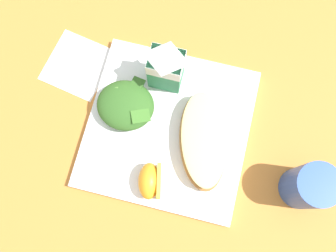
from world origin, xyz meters
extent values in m
plane|color=#C67A33|center=(0.00, 0.00, 0.00)|extent=(3.00, 3.00, 0.00)
cube|color=white|center=(0.00, 0.00, 0.01)|extent=(0.28, 0.28, 0.02)
ellipsoid|color=#A87038|center=(0.06, -0.01, 0.03)|extent=(0.12, 0.19, 0.03)
ellipsoid|color=brown|center=(0.06, -0.01, 0.04)|extent=(0.11, 0.17, 0.01)
ellipsoid|color=#EAD184|center=(0.06, -0.01, 0.05)|extent=(0.12, 0.18, 0.01)
ellipsoid|color=#336023|center=(-0.08, 0.02, 0.04)|extent=(0.10, 0.09, 0.04)
cube|color=#3D7028|center=(-0.07, 0.04, 0.04)|extent=(0.03, 0.03, 0.01)
cube|color=#5B8E3D|center=(-0.10, 0.02, 0.05)|extent=(0.04, 0.04, 0.01)
cube|color=#3D7028|center=(-0.05, 0.00, 0.05)|extent=(0.04, 0.03, 0.02)
cube|color=#336023|center=(-0.07, 0.05, 0.05)|extent=(0.03, 0.04, 0.01)
cube|color=#2D8451|center=(-0.02, 0.09, 0.06)|extent=(0.06, 0.04, 0.09)
cube|color=white|center=(-0.02, 0.09, 0.09)|extent=(0.06, 0.04, 0.03)
pyramid|color=white|center=(-0.02, 0.09, 0.12)|extent=(0.06, 0.04, 0.02)
ellipsoid|color=orange|center=(-0.01, -0.10, 0.04)|extent=(0.05, 0.07, 0.04)
cube|color=gold|center=(0.01, -0.10, 0.04)|extent=(0.02, 0.06, 0.03)
cube|color=white|center=(-0.19, 0.08, 0.00)|extent=(0.13, 0.13, 0.00)
cylinder|color=#284CA3|center=(0.24, -0.05, 0.05)|extent=(0.07, 0.07, 0.10)
camera|label=1|loc=(0.04, -0.14, 0.64)|focal=39.10mm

